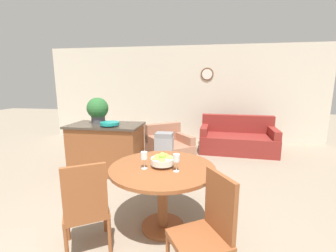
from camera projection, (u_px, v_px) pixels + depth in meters
The scene contains 13 objects.
wall_back at pixel (182, 94), 6.54m from camera, with size 8.00×0.09×2.70m.
dining_table at pixel (163, 181), 2.52m from camera, with size 1.17×1.17×0.76m.
dining_chair_near_left at pixel (86, 205), 2.15m from camera, with size 0.58×0.58×0.95m.
dining_chair_near_right at pixel (208, 228), 1.82m from camera, with size 0.58×0.58×0.95m.
fruit_bowl at pixel (162, 160), 2.47m from camera, with size 0.26×0.26×0.16m.
wine_glass_left at pixel (144, 156), 2.40m from camera, with size 0.07×0.07×0.19m.
wine_glass_right at pixel (176, 159), 2.32m from camera, with size 0.07×0.07×0.19m.
kitchen_island at pixel (107, 148), 4.23m from camera, with size 1.32×0.77×0.92m.
teal_bowl at pixel (110, 124), 3.94m from camera, with size 0.33×0.33×0.07m.
potted_plant at pixel (98, 109), 4.23m from camera, with size 0.40×0.40×0.48m.
trash_bin at pixel (164, 152), 4.31m from camera, with size 0.34×0.26×0.74m.
couch at pixel (237, 139), 5.54m from camera, with size 1.83×1.08×0.86m.
armchair at pixel (169, 149), 4.80m from camera, with size 1.14×1.14×0.79m.
Camera 1 is at (0.65, -1.20, 1.66)m, focal length 24.00 mm.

